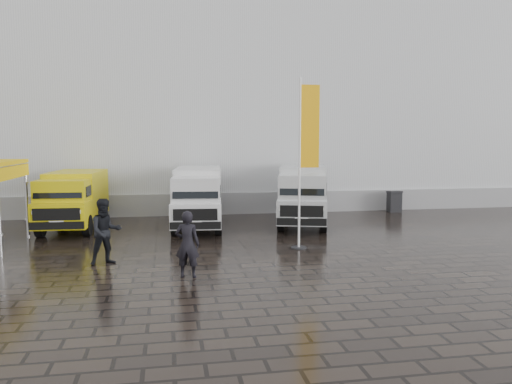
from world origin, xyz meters
TOP-DOWN VIEW (x-y plane):
  - ground at (0.00, 0.00)m, footprint 120.00×120.00m
  - exhibition_hall at (2.00, 16.00)m, footprint 44.00×16.00m
  - hall_plinth at (2.00, 7.95)m, footprint 44.00×0.15m
  - van_yellow at (-6.94, 5.14)m, footprint 2.11×4.88m
  - van_white at (-2.17, 4.70)m, footprint 2.28×5.49m
  - van_silver at (2.12, 4.70)m, footprint 3.29×5.75m
  - flagpole at (0.96, 0.27)m, footprint 0.88×0.50m
  - wheelie_bin at (7.39, 7.31)m, footprint 0.64×0.64m
  - person_front at (-2.87, -2.52)m, footprint 0.71×0.56m
  - person_tent at (-5.06, -0.75)m, footprint 1.08×0.97m

SIDE VIEW (x-z plane):
  - ground at x=0.00m, z-range 0.00..0.00m
  - hall_plinth at x=2.00m, z-range 0.00..1.00m
  - wheelie_bin at x=7.39m, z-range 0.00..1.01m
  - person_front at x=-2.87m, z-range 0.00..1.70m
  - person_tent at x=-5.06m, z-range 0.00..1.84m
  - van_yellow at x=-6.94m, z-range 0.00..2.21m
  - van_white at x=-2.17m, z-range 0.00..2.32m
  - van_silver at x=2.12m, z-range 0.00..2.36m
  - flagpole at x=0.96m, z-range 0.34..5.73m
  - exhibition_hall at x=2.00m, z-range 0.00..12.00m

